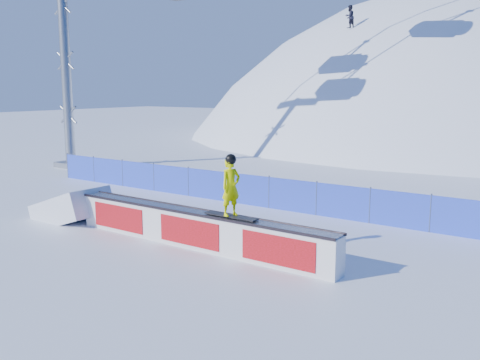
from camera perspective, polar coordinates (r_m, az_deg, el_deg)
The scene contains 6 objects.
ground at distance 17.51m, azimuth -7.57°, elevation -5.26°, with size 160.00×160.00×0.00m, color white.
snow_hill at distance 60.01m, azimuth 21.86°, elevation -12.92°, with size 64.00×64.00×64.00m.
safety_fence at distance 20.82m, azimuth 0.78°, elevation -1.04°, with size 22.05×0.05×1.30m.
rail_box at distance 15.42m, azimuth -4.76°, elevation -5.24°, with size 9.05×0.75×1.08m.
snow_ramp at distance 19.59m, azimuth -17.45°, elevation -4.00°, with size 2.52×1.68×0.94m, color white, non-canonical shape.
snowboarder at distance 14.34m, azimuth -0.98°, elevation -0.65°, with size 1.64×0.67×1.72m.
Camera 1 is at (11.49, -12.41, 4.56)m, focal length 40.00 mm.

